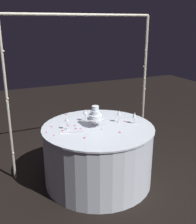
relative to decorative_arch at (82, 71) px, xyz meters
The scene contains 26 objects.
ground_plane 1.53m from the decorative_arch, 89.88° to the right, with size 12.00×12.00×0.00m, color black.
decorative_arch is the anchor object (origin of this frame).
main_table 1.17m from the decorative_arch, 89.88° to the right, with size 1.46×1.46×0.79m.
tiered_cake 0.70m from the decorative_arch, 92.48° to the right, with size 0.22×0.22×0.28m.
wine_glass_0 0.80m from the decorative_arch, 130.97° to the right, with size 0.06×0.06×0.16m.
wine_glass_1 0.58m from the decorative_arch, 105.08° to the right, with size 0.07×0.07×0.17m.
wine_glass_2 0.96m from the decorative_arch, 51.47° to the right, with size 0.06×0.06×0.16m.
wine_glass_3 0.79m from the decorative_arch, 56.02° to the right, with size 0.06×0.06×0.17m.
cake_knife 0.94m from the decorative_arch, 124.22° to the right, with size 0.29×0.12×0.01m.
rose_petal_0 0.72m from the decorative_arch, 96.19° to the right, with size 0.03×0.02×0.00m, color #C61951.
rose_petal_1 0.70m from the decorative_arch, 164.90° to the right, with size 0.03×0.02×0.00m, color #C61951.
rose_petal_2 0.92m from the decorative_arch, 134.40° to the right, with size 0.03×0.02×0.00m, color #C61951.
rose_petal_3 0.72m from the decorative_arch, 68.72° to the right, with size 0.03×0.02×0.00m, color #C61951.
rose_petal_4 0.85m from the decorative_arch, 121.26° to the right, with size 0.04×0.03×0.00m, color #C61951.
rose_petal_5 0.73m from the decorative_arch, 80.48° to the right, with size 0.03×0.02×0.00m, color #C61951.
rose_petal_6 0.69m from the decorative_arch, 154.72° to the left, with size 0.04×0.03×0.00m, color #C61951.
rose_petal_7 0.90m from the decorative_arch, 90.20° to the right, with size 0.02×0.02×0.00m, color #C61951.
rose_petal_8 0.85m from the decorative_arch, 114.92° to the right, with size 0.03×0.02×0.00m, color #C61951.
rose_petal_9 1.05m from the decorative_arch, 136.23° to the right, with size 0.02×0.02×0.00m, color #C61951.
rose_petal_10 1.06m from the decorative_arch, 110.35° to the right, with size 0.04×0.03×0.00m, color #C61951.
rose_petal_11 1.02m from the decorative_arch, 146.37° to the right, with size 0.03×0.02×0.00m, color #C61951.
rose_petal_12 0.80m from the decorative_arch, 135.15° to the right, with size 0.03×0.02×0.00m, color #C61951.
rose_petal_13 1.05m from the decorative_arch, 78.50° to the right, with size 0.04×0.03×0.00m, color #C61951.
rose_petal_14 0.79m from the decorative_arch, 125.37° to the right, with size 0.03×0.02×0.00m, color #C61951.
rose_petal_15 0.91m from the decorative_arch, 49.80° to the right, with size 0.03×0.02×0.00m, color #C61951.
rose_petal_16 0.89m from the decorative_arch, 153.79° to the right, with size 0.03×0.02×0.00m, color #C61951.
Camera 1 is at (-1.36, -3.01, 2.09)m, focal length 43.82 mm.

